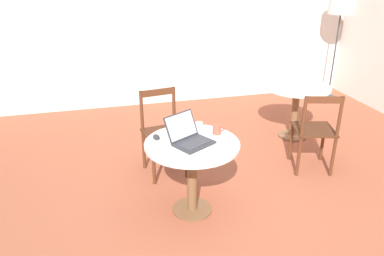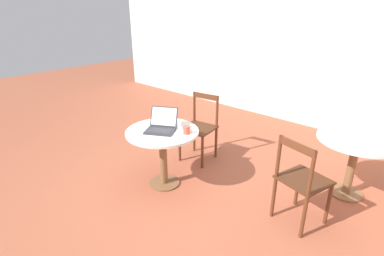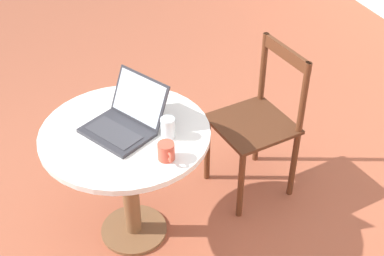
# 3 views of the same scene
# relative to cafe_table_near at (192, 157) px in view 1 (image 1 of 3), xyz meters

# --- Properties ---
(ground_plane) EXTENTS (16.00, 16.00, 0.00)m
(ground_plane) POSITION_rel_cafe_table_near_xyz_m (0.29, -0.19, -0.56)
(ground_plane) COLOR #9E5138
(wall_back) EXTENTS (9.40, 0.06, 2.70)m
(wall_back) POSITION_rel_cafe_table_near_xyz_m (0.29, 3.04, 0.79)
(wall_back) COLOR silver
(wall_back) RESTS_ON ground_plane
(cafe_table_near) EXTENTS (0.83, 0.83, 0.70)m
(cafe_table_near) POSITION_rel_cafe_table_near_xyz_m (0.00, 0.00, 0.00)
(cafe_table_near) COLOR brown
(cafe_table_near) RESTS_ON ground_plane
(cafe_table_mid) EXTENTS (0.83, 0.83, 0.70)m
(cafe_table_mid) POSITION_rel_cafe_table_near_xyz_m (1.72, 1.26, 0.00)
(cafe_table_mid) COLOR brown
(cafe_table_mid) RESTS_ON ground_plane
(chair_near_back) EXTENTS (0.47, 0.47, 0.91)m
(chair_near_back) POSITION_rel_cafe_table_near_xyz_m (-0.12, 0.80, -0.10)
(chair_near_back) COLOR #562D19
(chair_near_back) RESTS_ON ground_plane
(chair_mid_front) EXTENTS (0.51, 0.51, 0.91)m
(chair_mid_front) POSITION_rel_cafe_table_near_xyz_m (1.48, 0.41, -0.10)
(chair_mid_front) COLOR #562D19
(chair_mid_front) RESTS_ON ground_plane
(floor_lamp) EXTENTS (0.41, 0.41, 1.64)m
(floor_lamp) POSITION_rel_cafe_table_near_xyz_m (3.10, 2.55, 0.89)
(floor_lamp) COLOR #333333
(floor_lamp) RESTS_ON ground_plane
(laptop) EXTENTS (0.44, 0.45, 0.23)m
(laptop) POSITION_rel_cafe_table_near_xyz_m (-0.02, 0.01, 0.19)
(laptop) COLOR #2D2D33
(laptop) RESTS_ON cafe_table_near
(mouse) EXTENTS (0.06, 0.10, 0.03)m
(mouse) POSITION_rel_cafe_table_near_xyz_m (-0.29, 0.16, 0.16)
(mouse) COLOR #2D2D33
(mouse) RESTS_ON cafe_table_near
(mug) EXTENTS (0.11, 0.08, 0.08)m
(mug) POSITION_rel_cafe_table_near_xyz_m (0.27, 0.12, 0.18)
(mug) COLOR #C64C38
(mug) RESTS_ON cafe_table_near
(drinking_glass) EXTENTS (0.07, 0.07, 0.10)m
(drinking_glass) POSITION_rel_cafe_table_near_xyz_m (0.11, 0.18, 0.19)
(drinking_glass) COLOR silver
(drinking_glass) RESTS_ON cafe_table_near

